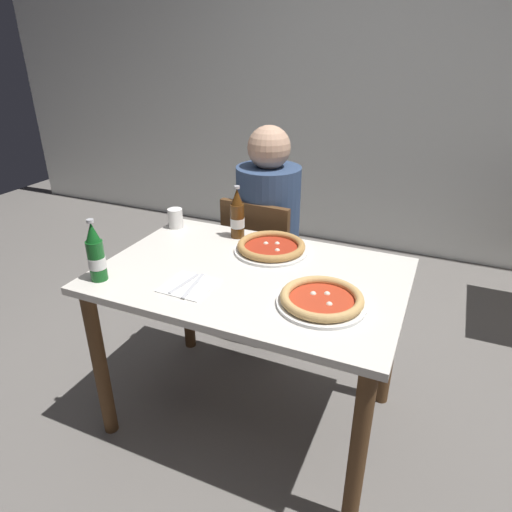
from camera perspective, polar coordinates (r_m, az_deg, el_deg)
ground_plane at (r=2.23m, az=-0.55°, el=-19.40°), size 8.00×8.00×0.00m
back_wall_tiled at (r=3.70m, az=14.51°, el=20.57°), size 7.00×0.10×2.60m
dining_table_main at (r=1.84m, az=-0.63°, el=-5.24°), size 1.20×0.80×0.75m
chair_behind_table at (r=2.47m, az=0.96°, el=-0.70°), size 0.42×0.42×0.85m
diner_seated at (r=2.47m, az=1.52°, el=1.88°), size 0.34×0.34×1.21m
pizza_margherita_near at (r=1.95m, az=2.04°, el=1.11°), size 0.32×0.32×0.04m
pizza_marinara_far at (r=1.58m, az=8.36°, el=-5.51°), size 0.32×0.32×0.04m
beer_bottle_left at (r=1.79m, az=-19.72°, el=0.14°), size 0.07×0.07×0.25m
beer_bottle_center at (r=2.07m, az=-2.39°, el=5.11°), size 0.07×0.07×0.25m
napkin_with_cutlery at (r=1.70m, az=-8.54°, el=-3.73°), size 0.18×0.19×0.01m
paper_cup at (r=2.24m, az=-10.23°, el=4.76°), size 0.07×0.07×0.09m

